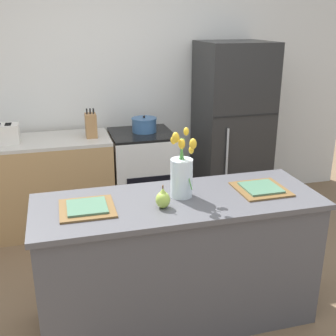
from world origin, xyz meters
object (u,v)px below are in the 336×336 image
at_px(flower_vase, 182,174).
at_px(toaster, 4,134).
at_px(plate_setting_left, 87,208).
at_px(pear_figurine, 163,199).
at_px(stove_range, 142,176).
at_px(refrigerator, 232,129).
at_px(cooking_pot, 144,125).
at_px(knife_block, 91,125).
at_px(plate_setting_right, 261,189).

height_order(flower_vase, toaster, flower_vase).
height_order(flower_vase, plate_setting_left, flower_vase).
height_order(pear_figurine, toaster, toaster).
relative_size(stove_range, toaster, 3.20).
height_order(refrigerator, toaster, refrigerator).
height_order(plate_setting_left, cooking_pot, cooking_pot).
height_order(flower_vase, knife_block, flower_vase).
bearing_deg(flower_vase, plate_setting_left, -175.58).
bearing_deg(plate_setting_left, pear_figurine, -11.58).
xyz_separation_m(pear_figurine, toaster, (-1.02, 1.65, 0.04)).
bearing_deg(flower_vase, plate_setting_right, -4.94).
xyz_separation_m(toaster, cooking_pot, (1.28, 0.07, -0.02)).
distance_m(plate_setting_left, knife_block, 1.59).
xyz_separation_m(flower_vase, knife_block, (-0.41, 1.53, -0.03)).
xyz_separation_m(plate_setting_right, knife_block, (-0.95, 1.57, 0.11)).
height_order(plate_setting_right, toaster, toaster).
xyz_separation_m(refrigerator, cooking_pot, (-0.92, 0.03, 0.10)).
height_order(plate_setting_right, knife_block, knife_block).
bearing_deg(plate_setting_left, plate_setting_right, 0.00).
distance_m(refrigerator, pear_figurine, 2.06).
distance_m(pear_figurine, plate_setting_left, 0.45).
xyz_separation_m(refrigerator, knife_block, (-1.43, -0.03, 0.14)).
relative_size(refrigerator, plate_setting_left, 5.36).
xyz_separation_m(pear_figurine, knife_block, (-0.26, 1.66, 0.07)).
bearing_deg(toaster, pear_figurine, -58.17).
bearing_deg(cooking_pot, toaster, -176.81).
xyz_separation_m(plate_setting_left, knife_block, (0.18, 1.57, 0.11)).
relative_size(stove_range, flower_vase, 2.09).
bearing_deg(refrigerator, toaster, -178.87).
xyz_separation_m(plate_setting_left, cooking_pot, (0.70, 1.63, 0.07)).
xyz_separation_m(plate_setting_left, toaster, (-0.59, 1.56, 0.09)).
bearing_deg(pear_figurine, flower_vase, 40.99).
bearing_deg(stove_range, refrigerator, 0.04).
relative_size(flower_vase, plate_setting_left, 1.32).
xyz_separation_m(stove_range, plate_setting_right, (0.46, -1.60, 0.45)).
distance_m(refrigerator, knife_block, 1.44).
distance_m(cooking_pot, knife_block, 0.52).
xyz_separation_m(refrigerator, pear_figurine, (-1.17, -1.69, 0.07)).
relative_size(cooking_pot, knife_block, 0.91).
distance_m(plate_setting_left, cooking_pot, 1.78).
height_order(stove_range, pear_figurine, pear_figurine).
relative_size(stove_range, plate_setting_left, 2.76).
relative_size(flower_vase, knife_block, 1.59).
distance_m(flower_vase, toaster, 1.92).
bearing_deg(plate_setting_left, cooking_pot, 66.87).
xyz_separation_m(flower_vase, toaster, (-1.18, 1.51, -0.05)).
height_order(stove_range, refrigerator, refrigerator).
bearing_deg(knife_block, stove_range, 3.55).
bearing_deg(cooking_pot, knife_block, -173.53).
bearing_deg(knife_block, cooking_pot, 6.47).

